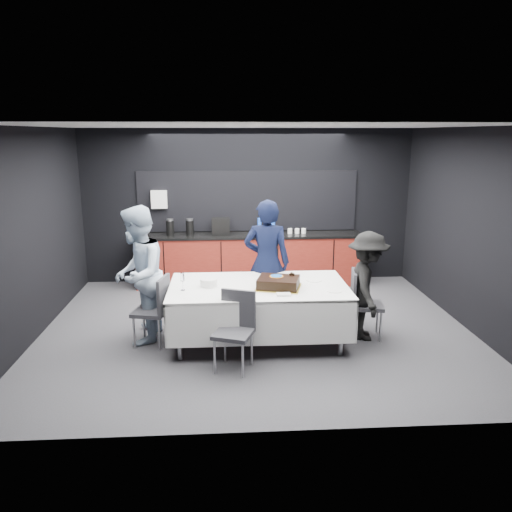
{
  "coord_description": "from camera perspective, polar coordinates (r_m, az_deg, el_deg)",
  "views": [
    {
      "loc": [
        -0.43,
        -6.62,
        2.72
      ],
      "look_at": [
        0.0,
        0.1,
        1.05
      ],
      "focal_mm": 35.0,
      "sensor_mm": 36.0,
      "label": 1
    }
  ],
  "objects": [
    {
      "name": "chair_right",
      "position": [
        6.9,
        11.94,
        -4.85
      ],
      "size": [
        0.49,
        0.49,
        0.92
      ],
      "color": "#2E2E33",
      "rests_on": "ground"
    },
    {
      "name": "ground",
      "position": [
        7.16,
        0.05,
        -8.37
      ],
      "size": [
        6.0,
        6.0,
        0.0
      ],
      "primitive_type": "plane",
      "color": "#3E3E42",
      "rests_on": "ground"
    },
    {
      "name": "room_shell",
      "position": [
        6.68,
        0.05,
        6.54
      ],
      "size": [
        6.04,
        5.04,
        2.82
      ],
      "color": "white",
      "rests_on": "ground"
    },
    {
      "name": "loose_plate_right_b",
      "position": [
        6.36,
        8.92,
        -3.95
      ],
      "size": [
        0.19,
        0.19,
        0.01
      ],
      "primitive_type": "cylinder",
      "color": "white",
      "rests_on": "party_table"
    },
    {
      "name": "person_center",
      "position": [
        7.16,
        1.24,
        -0.73
      ],
      "size": [
        0.72,
        0.53,
        1.82
      ],
      "primitive_type": "imported",
      "rotation": [
        0.0,
        0.0,
        2.99
      ],
      "color": "black",
      "rests_on": "ground"
    },
    {
      "name": "chair_left",
      "position": [
        6.62,
        -11.35,
        -5.61
      ],
      "size": [
        0.5,
        0.5,
        0.92
      ],
      "color": "#2E2E33",
      "rests_on": "ground"
    },
    {
      "name": "kitchenette",
      "position": [
        9.1,
        -0.94,
        0.09
      ],
      "size": [
        4.1,
        0.64,
        2.05
      ],
      "color": "maroon",
      "rests_on": "ground"
    },
    {
      "name": "champagne_flute",
      "position": [
        6.34,
        -8.41,
        -2.53
      ],
      "size": [
        0.06,
        0.06,
        0.22
      ],
      "color": "white",
      "rests_on": "party_table"
    },
    {
      "name": "person_left",
      "position": [
        6.71,
        -13.33,
        -2.13
      ],
      "size": [
        0.74,
        0.92,
        1.81
      ],
      "primitive_type": "imported",
      "rotation": [
        0.0,
        0.0,
        -1.63
      ],
      "color": "#ADC2DA",
      "rests_on": "ground"
    },
    {
      "name": "plate_stack",
      "position": [
        6.5,
        -5.44,
        -3.02
      ],
      "size": [
        0.22,
        0.22,
        0.1
      ],
      "primitive_type": "cylinder",
      "color": "white",
      "rests_on": "party_table"
    },
    {
      "name": "cake_assembly",
      "position": [
        6.4,
        2.58,
        -3.07
      ],
      "size": [
        0.65,
        0.57,
        0.17
      ],
      "color": "gold",
      "rests_on": "party_table"
    },
    {
      "name": "chair_near",
      "position": [
        5.9,
        -2.35,
        -7.82
      ],
      "size": [
        0.54,
        0.54,
        0.92
      ],
      "color": "#2E2E33",
      "rests_on": "ground"
    },
    {
      "name": "loose_plate_far",
      "position": [
        6.83,
        0.6,
        -2.53
      ],
      "size": [
        0.2,
        0.2,
        0.01
      ],
      "primitive_type": "cylinder",
      "color": "white",
      "rests_on": "party_table"
    },
    {
      "name": "party_table",
      "position": [
        6.57,
        0.28,
        -4.51
      ],
      "size": [
        2.32,
        1.32,
        0.78
      ],
      "color": "#99999E",
      "rests_on": "ground"
    },
    {
      "name": "loose_plate_right_a",
      "position": [
        6.78,
        6.64,
        -2.75
      ],
      "size": [
        0.22,
        0.22,
        0.01
      ],
      "primitive_type": "cylinder",
      "color": "white",
      "rests_on": "party_table"
    },
    {
      "name": "person_right",
      "position": [
        6.81,
        12.59,
        -3.36
      ],
      "size": [
        0.67,
        1.01,
        1.47
      ],
      "primitive_type": "imported",
      "rotation": [
        0.0,
        0.0,
        1.43
      ],
      "color": "black",
      "rests_on": "ground"
    },
    {
      "name": "fork_pile",
      "position": [
        6.13,
        3.17,
        -4.41
      ],
      "size": [
        0.17,
        0.11,
        0.03
      ],
      "primitive_type": "cube",
      "rotation": [
        0.0,
        0.0,
        -0.01
      ],
      "color": "white",
      "rests_on": "party_table"
    },
    {
      "name": "loose_plate_near",
      "position": [
        6.25,
        -2.77,
        -4.12
      ],
      "size": [
        0.21,
        0.21,
        0.01
      ],
      "primitive_type": "cylinder",
      "color": "white",
      "rests_on": "party_table"
    }
  ]
}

